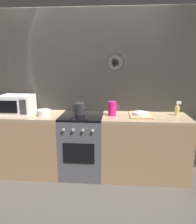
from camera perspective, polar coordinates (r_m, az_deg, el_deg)
ground_plane at (r=3.35m, az=-4.14°, el=-15.94°), size 8.00×8.00×0.00m
back_wall at (r=3.28m, az=-3.64°, el=5.62°), size 3.60×0.05×2.40m
counter_left at (r=3.41m, az=-19.54°, el=-7.87°), size 1.20×0.60×0.90m
stove_unit at (r=3.16m, az=-4.27°, el=-8.81°), size 0.60×0.63×0.90m
counter_right at (r=3.16m, az=12.32°, el=-9.10°), size 1.20×0.60×0.90m
microwave at (r=3.30m, az=-21.04°, el=1.91°), size 0.46×0.35×0.27m
kettle at (r=3.05m, az=-4.96°, el=0.84°), size 0.28×0.15×0.17m
mixing_bowl at (r=3.08m, az=-14.44°, el=-0.19°), size 0.20×0.20×0.08m
pitcher at (r=2.97m, az=3.86°, el=0.92°), size 0.16×0.11×0.20m
dish_pile at (r=3.01m, az=11.37°, el=-0.63°), size 0.30×0.40×0.07m
spray_bottle at (r=3.17m, az=20.57°, el=0.48°), size 0.08×0.06×0.20m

